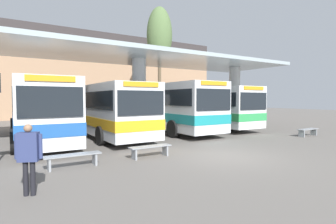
% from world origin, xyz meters
% --- Properties ---
extents(ground_plane, '(100.00, 100.00, 0.00)m').
position_xyz_m(ground_plane, '(0.00, 0.00, 0.00)').
color(ground_plane, '#605B56').
extents(townhouse_backdrop, '(40.00, 0.58, 10.67)m').
position_xyz_m(townhouse_backdrop, '(0.00, 24.92, 6.19)').
color(townhouse_backdrop, '#9E7A5B').
rests_on(townhouse_backdrop, ground_plane).
extents(station_canopy, '(22.67, 6.71, 5.18)m').
position_xyz_m(station_canopy, '(0.00, 7.97, 4.42)').
color(station_canopy, silver).
rests_on(station_canopy, ground_plane).
extents(transit_bus_left_bay, '(2.89, 11.87, 3.20)m').
position_xyz_m(transit_bus_left_bay, '(-5.98, 8.55, 1.80)').
color(transit_bus_left_bay, silver).
rests_on(transit_bus_left_bay, ground_plane).
extents(transit_bus_center_bay, '(2.78, 10.89, 3.12)m').
position_xyz_m(transit_bus_center_bay, '(-2.30, 8.40, 1.74)').
color(transit_bus_center_bay, silver).
rests_on(transit_bus_center_bay, ground_plane).
extents(transit_bus_right_bay, '(3.00, 11.45, 3.31)m').
position_xyz_m(transit_bus_right_bay, '(2.26, 8.77, 1.85)').
color(transit_bus_right_bay, silver).
rests_on(transit_bus_right_bay, ground_plane).
extents(transit_bus_far_right_bay, '(3.11, 12.47, 3.14)m').
position_xyz_m(transit_bus_far_right_bay, '(6.26, 9.79, 1.77)').
color(transit_bus_far_right_bay, white).
rests_on(transit_bus_far_right_bay, ground_plane).
extents(waiting_bench_near_pillar, '(1.73, 0.44, 0.46)m').
position_xyz_m(waiting_bench_near_pillar, '(-2.72, 1.37, 0.34)').
color(waiting_bench_near_pillar, gray).
rests_on(waiting_bench_near_pillar, ground_plane).
extents(waiting_bench_mid_platform, '(1.85, 0.44, 0.46)m').
position_xyz_m(waiting_bench_mid_platform, '(-5.66, 1.37, 0.35)').
color(waiting_bench_mid_platform, gray).
rests_on(waiting_bench_mid_platform, ground_plane).
extents(waiting_bench_far_platform, '(1.68, 0.44, 0.46)m').
position_xyz_m(waiting_bench_far_platform, '(8.36, 1.37, 0.34)').
color(waiting_bench_far_platform, gray).
rests_on(waiting_bench_far_platform, ground_plane).
extents(pedestrian_waiting, '(0.62, 0.41, 1.72)m').
position_xyz_m(pedestrian_waiting, '(-7.11, -0.71, 1.05)').
color(pedestrian_waiting, black).
rests_on(pedestrian_waiting, ground_plane).
extents(poplar_tree_behind_left, '(2.72, 2.72, 12.09)m').
position_xyz_m(poplar_tree_behind_left, '(6.67, 16.75, 8.99)').
color(poplar_tree_behind_left, brown).
rests_on(poplar_tree_behind_left, ground_plane).
extents(parked_car_street, '(4.44, 2.08, 2.09)m').
position_xyz_m(parked_car_street, '(10.60, 21.03, 1.02)').
color(parked_car_street, '#B2B7BC').
rests_on(parked_car_street, ground_plane).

